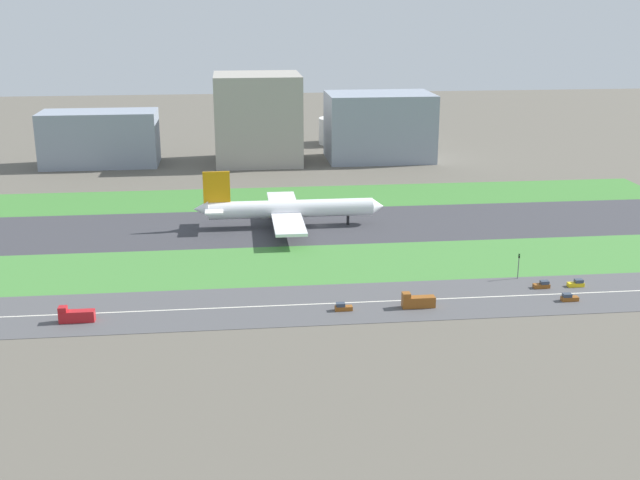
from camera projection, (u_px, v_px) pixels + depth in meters
ground_plane at (319, 226)px, 273.51m from camera, size 800.00×800.00×0.00m
runway at (319, 225)px, 273.49m from camera, size 280.00×46.00×0.10m
grass_median_north at (308, 197)px, 312.46m from camera, size 280.00×36.00×0.10m
grass_median_south at (335, 263)px, 234.52m from camera, size 280.00×36.00×0.10m
highway at (351, 303)px, 204.11m from camera, size 280.00×28.00×0.10m
highway_centerline at (351, 303)px, 204.09m from camera, size 266.00×0.50×0.01m
airliner at (286, 209)px, 270.48m from camera, size 65.00×56.00×19.70m
truck_1 at (417, 301)px, 200.62m from camera, size 8.40×2.50×4.00m
truck_0 at (76, 316)px, 191.64m from camera, size 8.40×2.50×4.00m
car_1 at (569, 298)px, 205.11m from camera, size 4.40×1.80×2.00m
car_2 at (343, 307)px, 198.81m from camera, size 4.40×1.80×2.00m
car_0 at (542, 285)px, 214.27m from camera, size 4.40×1.80×2.00m
car_3 at (576, 284)px, 215.30m from camera, size 4.40×1.80×2.00m
traffic_light at (519, 264)px, 220.46m from camera, size 0.36×0.50×7.20m
terminal_building at (100, 139)px, 368.58m from camera, size 52.90×24.55×25.24m
hangar_building at (258, 119)px, 374.05m from camera, size 39.96×38.20×41.45m
office_tower at (379, 127)px, 381.66m from camera, size 50.14×33.26×31.86m
fuel_tank_west at (340, 131)px, 425.67m from camera, size 22.21×22.21×13.79m
fuel_tank_centre at (399, 130)px, 429.22m from camera, size 21.32×21.32×13.11m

